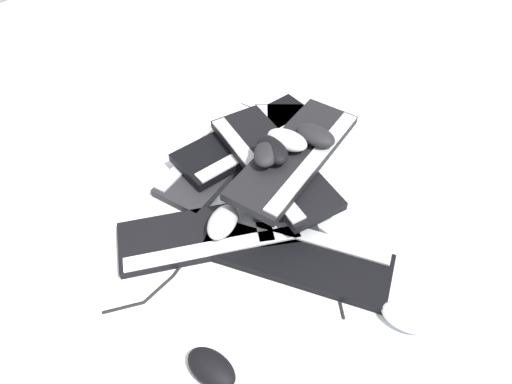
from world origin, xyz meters
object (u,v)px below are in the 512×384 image
Objects in this scene: keyboard_2 at (210,234)px; mouse_5 at (287,140)px; keyboard_5 at (272,162)px; mouse_4 at (272,150)px; mouse_2 at (211,368)px; keyboard_0 at (273,180)px; keyboard_6 at (249,139)px; keyboard_3 at (297,255)px; mouse_0 at (268,152)px; keyboard_7 at (295,156)px; mouse_6 at (223,222)px; mouse_3 at (407,317)px; keyboard_4 at (280,156)px; mouse_1 at (316,136)px; keyboard_1 at (221,154)px.

keyboard_2 is 4.14× the size of mouse_5.
keyboard_5 is 4.21× the size of mouse_4.
mouse_2 is 0.57m from mouse_5.
keyboard_0 is 0.53m from mouse_2.
mouse_2 is at bearing -139.88° from keyboard_6.
keyboard_3 is 0.26m from mouse_0.
keyboard_2 is 0.29m from keyboard_7.
keyboard_3 is at bearing 92.61° from mouse_2.
keyboard_5 is at bearing -35.80° from mouse_4.
keyboard_3 is at bearing -91.40° from mouse_6.
keyboard_6 is 4.10× the size of mouse_3.
mouse_3 is (-0.09, -0.49, -0.05)m from keyboard_5.
keyboard_4 is 0.91× the size of keyboard_5.
mouse_1 is 1.00× the size of mouse_4.
mouse_2 is (-0.50, -0.42, -0.02)m from keyboard_6.
keyboard_7 is 0.05m from mouse_5.
keyboard_4 is at bearing 75.81° from keyboard_7.
mouse_4 is (-0.02, -0.01, 0.07)m from keyboard_5.
mouse_3 is 1.00× the size of mouse_4.
keyboard_0 is at bearing -124.26° from mouse_1.
keyboard_0 is 0.25m from keyboard_3.
keyboard_4 is 3.81× the size of mouse_0.
mouse_1 is (0.05, -0.08, 0.10)m from keyboard_4.
keyboard_5 is at bearing -77.00° from keyboard_1.
keyboard_7 reaches higher than keyboard_1.
mouse_4 reaches higher than keyboard_0.
mouse_1 reaches higher than keyboard_4.
keyboard_1 is 0.22m from mouse_0.
mouse_0 is 0.52m from mouse_2.
keyboard_2 is 0.49m from mouse_3.
mouse_2 is at bearing -76.75° from mouse_1.
keyboard_3 is 4.19× the size of mouse_3.
keyboard_0 is 0.13m from mouse_4.
mouse_4 is (-0.01, -0.01, 0.13)m from keyboard_0.
mouse_5 is at bearing -93.01° from keyboard_6.
keyboard_5 is 4.21× the size of mouse_6.
keyboard_1 is 4.21× the size of mouse_3.
keyboard_0 is 0.22m from mouse_6.
keyboard_7 is 4.20× the size of mouse_0.
keyboard_7 is at bearing 44.86° from keyboard_3.
mouse_0 is at bearing 73.43° from mouse_5.
keyboard_0 and keyboard_3 have the same top height.
keyboard_6 reaches higher than keyboard_1.
mouse_5 is at bearing -24.56° from keyboard_5.
mouse_2 is 1.00× the size of mouse_4.
keyboard_3 is 4.19× the size of mouse_2.
keyboard_6 reaches higher than mouse_3.
keyboard_7 is at bearing -103.72° from mouse_4.
mouse_1 is (0.24, 0.16, 0.13)m from keyboard_3.
keyboard_7 is 4.20× the size of mouse_3.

